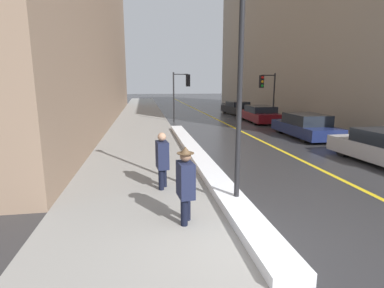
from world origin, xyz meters
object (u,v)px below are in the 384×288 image
Objects in this scene: pedestrian_with_shoulder_bag at (185,182)px; pedestrian_nearside at (162,158)px; lamp_post at (241,60)px; traffic_light_near at (183,86)px; parked_car_maroon at (260,114)px; parked_car_black at (237,108)px; traffic_light_far at (266,87)px; parked_car_navy at (305,126)px.

pedestrian_with_shoulder_bag is 2.17m from pedestrian_nearside.
traffic_light_near is (0.86, 16.35, -0.69)m from lamp_post.
pedestrian_nearside is 15.81m from parked_car_maroon.
pedestrian_nearside is at bearing -177.30° from pedestrian_with_shoulder_bag.
parked_car_maroon reaches higher than parked_car_black.
pedestrian_nearside is 0.32× the size of parked_car_maroon.
pedestrian_nearside reaches higher than parked_car_maroon.
lamp_post is 21.82m from parked_car_black.
traffic_light_far is at bearing 141.21° from pedestrian_nearside.
traffic_light_near reaches higher than traffic_light_far.
traffic_light_far reaches higher than parked_car_navy.
pedestrian_with_shoulder_bag is 1.04× the size of pedestrian_nearside.
parked_car_maroon is at bearing -73.18° from traffic_light_far.
parked_car_black is (7.87, 21.36, -0.30)m from pedestrian_with_shoulder_bag.
lamp_post reaches higher than pedestrian_with_shoulder_bag.
parked_car_maroon is 1.13× the size of parked_car_black.
traffic_light_far is at bearing -1.74° from parked_car_navy.
pedestrian_with_shoulder_bag is at bearing 154.31° from parked_car_black.
traffic_light_near reaches higher than pedestrian_nearside.
traffic_light_near is 0.78× the size of parked_car_navy.
traffic_light_near is at bearing 87.00° from lamp_post.
pedestrian_with_shoulder_bag is (-1.32, -0.74, -2.45)m from lamp_post.
parked_car_navy reaches higher than parked_car_maroon.
traffic_light_near is at bearing 35.91° from parked_car_navy.
pedestrian_nearside is (-1.65, 1.40, -2.47)m from lamp_post.
traffic_light_near is at bearing 166.63° from pedestrian_with_shoulder_bag.
lamp_post is 16.53m from parked_car_maroon.
pedestrian_with_shoulder_bag is 0.33× the size of parked_car_maroon.
traffic_light_far is 2.06m from parked_car_maroon.
parked_car_navy is at bearing 77.37° from traffic_light_far.
traffic_light_far is at bearing -151.45° from parked_car_maroon.
traffic_light_far reaches higher than pedestrian_with_shoulder_bag.
traffic_light_near is 1.03× the size of traffic_light_far.
traffic_light_near reaches higher than parked_car_maroon.
traffic_light_far is 2.29× the size of pedestrian_nearside.
pedestrian_with_shoulder_bag is 0.34× the size of parked_car_navy.
parked_car_navy is at bearing 124.43° from pedestrian_nearside.
pedestrian_with_shoulder_bag is at bearing 155.28° from parked_car_maroon.
parked_car_navy is 6.60m from parked_car_maroon.
pedestrian_nearside is at bearing 131.56° from parked_car_navy.
traffic_light_far is at bearing 176.32° from parked_car_black.
pedestrian_with_shoulder_bag is 17.53m from parked_car_maroon.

